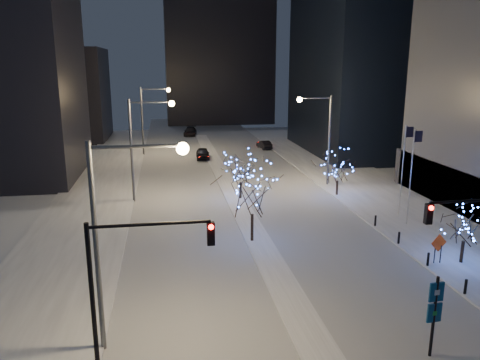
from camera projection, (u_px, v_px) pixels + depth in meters
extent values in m
plane|color=silver|center=(319.00, 353.00, 21.91)|extent=(160.00, 160.00, 0.00)
cube|color=#B2B6C2|center=(224.00, 179.00, 55.45)|extent=(20.00, 130.00, 0.02)
cube|color=white|center=(230.00, 189.00, 50.64)|extent=(2.00, 80.00, 0.15)
cube|color=white|center=(405.00, 210.00, 43.38)|extent=(10.00, 90.00, 0.15)
cube|color=white|center=(80.00, 226.00, 38.89)|extent=(8.00, 90.00, 0.15)
cube|color=black|center=(54.00, 95.00, 83.04)|extent=(18.00, 16.00, 16.00)
cube|color=black|center=(218.00, 29.00, 105.97)|extent=(24.00, 14.00, 42.00)
cylinder|color=#595E66|center=(96.00, 251.00, 21.08)|extent=(0.24, 0.24, 10.00)
cylinder|color=#595E66|center=(136.00, 146.00, 20.26)|extent=(4.00, 0.16, 0.16)
sphere|color=#FBCB7D|center=(183.00, 149.00, 20.60)|extent=(0.56, 0.56, 0.56)
cylinder|color=#595E66|center=(131.00, 152.00, 45.03)|extent=(0.24, 0.24, 10.00)
cylinder|color=#595E66|center=(150.00, 102.00, 44.22)|extent=(4.00, 0.16, 0.16)
sphere|color=#FBCB7D|center=(172.00, 104.00, 44.56)|extent=(0.56, 0.56, 0.56)
cylinder|color=#595E66|center=(142.00, 121.00, 68.99)|extent=(0.24, 0.24, 10.00)
cylinder|color=#595E66|center=(154.00, 89.00, 68.18)|extent=(4.00, 0.16, 0.16)
sphere|color=#FBCB7D|center=(168.00, 90.00, 68.52)|extent=(0.56, 0.56, 0.56)
cylinder|color=#595E66|center=(329.00, 141.00, 51.17)|extent=(0.24, 0.24, 10.00)
cylinder|color=#595E66|center=(315.00, 98.00, 49.77)|extent=(3.50, 0.16, 0.16)
sphere|color=#FBCB7D|center=(300.00, 100.00, 49.53)|extent=(0.56, 0.56, 0.56)
cylinder|color=black|center=(93.00, 302.00, 19.52)|extent=(0.20, 0.20, 7.00)
cylinder|color=black|center=(150.00, 224.00, 19.11)|extent=(5.00, 0.14, 0.14)
cube|color=black|center=(211.00, 234.00, 19.63)|extent=(0.32, 0.28, 1.00)
sphere|color=#FF0C05|center=(211.00, 227.00, 19.38)|extent=(0.22, 0.22, 0.22)
cylinder|color=black|center=(478.00, 200.00, 22.48)|extent=(5.00, 0.14, 0.14)
cube|color=black|center=(429.00, 214.00, 22.22)|extent=(0.32, 0.28, 1.00)
sphere|color=#FF0C05|center=(431.00, 208.00, 21.96)|extent=(0.22, 0.22, 0.22)
cylinder|color=silver|center=(411.00, 178.00, 38.26)|extent=(0.10, 0.10, 8.00)
cube|color=black|center=(418.00, 136.00, 37.50)|extent=(0.70, 0.03, 0.90)
cylinder|color=silver|center=(402.00, 171.00, 40.75)|extent=(0.10, 0.10, 8.00)
cube|color=black|center=(409.00, 132.00, 39.99)|extent=(0.70, 0.03, 0.90)
cylinder|color=black|center=(466.00, 287.00, 27.18)|extent=(0.16, 0.16, 0.90)
cylinder|color=black|center=(428.00, 259.00, 31.01)|extent=(0.16, 0.16, 0.90)
cylinder|color=black|center=(399.00, 238.00, 34.85)|extent=(0.16, 0.16, 0.90)
cylinder|color=black|center=(375.00, 221.00, 38.68)|extent=(0.16, 0.16, 0.90)
imported|color=black|center=(203.00, 154.00, 66.86)|extent=(2.03, 4.65, 1.56)
imported|color=black|center=(264.00, 145.00, 75.12)|extent=(1.94, 4.17, 1.32)
imported|color=black|center=(190.00, 131.00, 89.21)|extent=(2.93, 5.61, 1.55)
cylinder|color=black|center=(252.00, 227.00, 35.34)|extent=(0.22, 0.22, 2.09)
cylinder|color=black|center=(240.00, 190.00, 46.68)|extent=(0.22, 0.22, 1.63)
cylinder|color=black|center=(462.00, 252.00, 31.48)|extent=(0.22, 0.22, 1.51)
cylinder|color=black|center=(337.00, 188.00, 47.95)|extent=(0.22, 0.22, 1.46)
cylinder|color=black|center=(434.00, 317.00, 21.22)|extent=(0.14, 0.14, 4.00)
cube|color=navy|center=(437.00, 292.00, 20.91)|extent=(0.71, 0.15, 0.91)
cube|color=navy|center=(434.00, 313.00, 21.16)|extent=(0.71, 0.15, 0.91)
cylinder|color=black|center=(435.00, 255.00, 31.36)|extent=(0.07, 0.07, 1.22)
cylinder|color=black|center=(441.00, 254.00, 31.43)|extent=(0.07, 0.07, 1.22)
cube|color=#FF450D|center=(439.00, 243.00, 31.20)|extent=(1.24, 0.27, 1.25)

